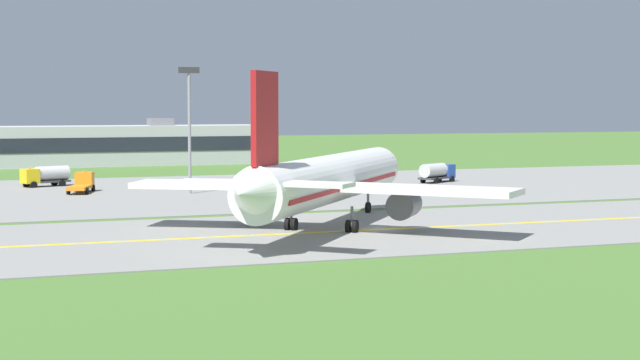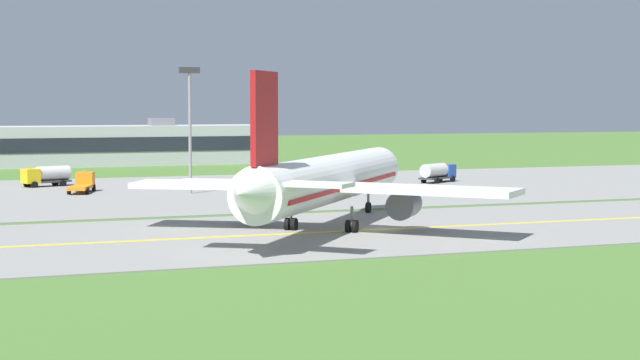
# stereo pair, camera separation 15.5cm
# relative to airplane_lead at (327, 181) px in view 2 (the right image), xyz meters

# --- Properties ---
(ground_plane) EXTENTS (500.00, 500.00, 0.00)m
(ground_plane) POSITION_rel_airplane_lead_xyz_m (3.99, -1.95, -4.13)
(ground_plane) COLOR #47702D
(taxiway_strip) EXTENTS (240.00, 28.00, 0.10)m
(taxiway_strip) POSITION_rel_airplane_lead_xyz_m (3.99, -1.95, -4.08)
(taxiway_strip) COLOR gray
(taxiway_strip) RESTS_ON ground
(apron_pad) EXTENTS (140.00, 52.00, 0.10)m
(apron_pad) POSITION_rel_airplane_lead_xyz_m (13.99, 40.05, -4.08)
(apron_pad) COLOR gray
(apron_pad) RESTS_ON ground
(taxiway_centreline) EXTENTS (220.00, 0.60, 0.01)m
(taxiway_centreline) POSITION_rel_airplane_lead_xyz_m (3.99, -1.95, -4.03)
(taxiway_centreline) COLOR yellow
(taxiway_centreline) RESTS_ON taxiway_strip
(airplane_lead) EXTENTS (29.23, 33.47, 12.70)m
(airplane_lead) POSITION_rel_airplane_lead_xyz_m (0.00, 0.00, 0.00)
(airplane_lead) COLOR white
(airplane_lead) RESTS_ON ground
(service_truck_baggage) EXTENTS (6.23, 4.76, 2.65)m
(service_truck_baggage) POSITION_rel_airplane_lead_xyz_m (31.80, 42.42, -2.60)
(service_truck_baggage) COLOR #264CA5
(service_truck_baggage) RESTS_ON ground
(service_truck_fuel) EXTENTS (4.00, 6.72, 2.59)m
(service_truck_fuel) POSITION_rel_airplane_lead_xyz_m (-14.27, 43.32, -2.95)
(service_truck_fuel) COLOR orange
(service_truck_fuel) RESTS_ON ground
(service_truck_catering) EXTENTS (6.34, 4.07, 2.65)m
(service_truck_catering) POSITION_rel_airplane_lead_xyz_m (-17.53, 53.57, -2.60)
(service_truck_catering) COLOR yellow
(service_truck_catering) RESTS_ON ground
(terminal_building) EXTENTS (57.13, 10.25, 7.97)m
(terminal_building) POSITION_rel_airplane_lead_xyz_m (-5.20, 97.60, -0.73)
(terminal_building) COLOR #B2B2B7
(terminal_building) RESTS_ON ground
(apron_light_mast) EXTENTS (2.40, 0.50, 14.70)m
(apron_light_mast) POSITION_rel_airplane_lead_xyz_m (-2.82, 37.23, 5.19)
(apron_light_mast) COLOR gray
(apron_light_mast) RESTS_ON ground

